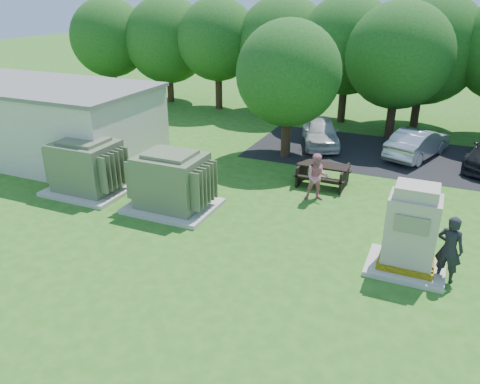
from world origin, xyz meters
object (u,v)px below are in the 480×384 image
at_px(transformer_right, 172,183).
at_px(person_at_picnic, 317,177).
at_px(generator_cabinet, 410,234).
at_px(car_silver_a, 418,143).
at_px(person_by_generator, 449,249).
at_px(picnic_table, 323,172).
at_px(car_white, 320,132).
at_px(transformer_left, 87,168).

relative_size(transformer_right, person_at_picnic, 1.70).
bearing_deg(generator_cabinet, car_silver_a, 93.08).
distance_m(person_by_generator, person_at_picnic, 5.82).
distance_m(picnic_table, person_at_picnic, 1.55).
relative_size(person_at_picnic, car_silver_a, 0.43).
bearing_deg(car_silver_a, car_white, 19.65).
xyz_separation_m(transformer_left, generator_cabinet, (11.63, -0.83, 0.13)).
height_order(person_at_picnic, car_silver_a, person_at_picnic).
xyz_separation_m(person_by_generator, car_white, (-6.09, 10.21, -0.25)).
relative_size(person_by_generator, car_white, 0.46).
height_order(generator_cabinet, person_by_generator, generator_cabinet).
bearing_deg(car_silver_a, transformer_left, 59.42).
relative_size(generator_cabinet, car_silver_a, 0.61).
relative_size(transformer_right, car_white, 0.75).
bearing_deg(person_at_picnic, car_white, 84.00).
bearing_deg(car_silver_a, person_at_picnic, 85.11).
xyz_separation_m(picnic_table, person_by_generator, (4.66, -5.19, 0.41)).
xyz_separation_m(transformer_left, person_at_picnic, (8.12, 2.74, -0.09)).
height_order(transformer_left, generator_cabinet, generator_cabinet).
distance_m(transformer_right, car_silver_a, 11.86).
bearing_deg(person_by_generator, picnic_table, -31.22).
bearing_deg(transformer_left, car_white, 54.80).
distance_m(person_at_picnic, car_white, 6.72).
distance_m(transformer_left, generator_cabinet, 11.66).
relative_size(transformer_left, car_silver_a, 0.73).
bearing_deg(person_by_generator, transformer_right, 10.85).
bearing_deg(picnic_table, generator_cabinet, -54.22).
distance_m(person_by_generator, car_white, 11.89).
bearing_deg(generator_cabinet, transformer_right, 174.03).
distance_m(picnic_table, person_by_generator, 6.98).
distance_m(generator_cabinet, car_silver_a, 10.14).
xyz_separation_m(generator_cabinet, picnic_table, (-3.66, 5.08, -0.57)).
bearing_deg(person_by_generator, transformer_left, 12.61).
relative_size(transformer_right, car_silver_a, 0.73).
xyz_separation_m(transformer_right, person_at_picnic, (4.42, 2.74, -0.09)).
distance_m(transformer_left, person_at_picnic, 8.57).
relative_size(transformer_right, person_by_generator, 1.61).
relative_size(generator_cabinet, picnic_table, 1.27).
relative_size(generator_cabinet, person_by_generator, 1.34).
distance_m(transformer_left, person_by_generator, 12.66).
height_order(generator_cabinet, picnic_table, generator_cabinet).
bearing_deg(picnic_table, car_white, 105.91).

